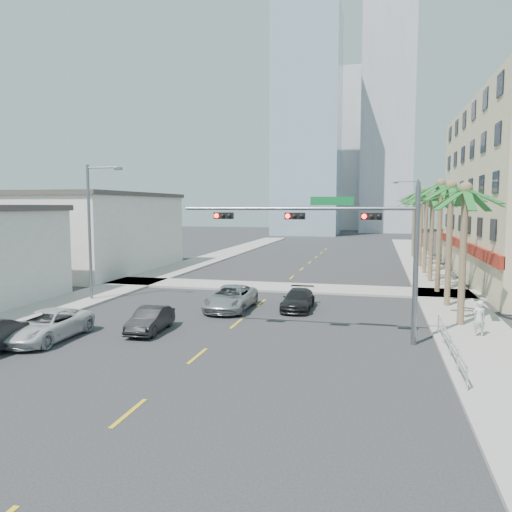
{
  "coord_description": "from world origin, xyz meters",
  "views": [
    {
      "loc": [
        7.26,
        -15.37,
        6.32
      ],
      "look_at": [
        0.64,
        11.89,
        3.5
      ],
      "focal_mm": 35.0,
      "sensor_mm": 36.0,
      "label": 1
    }
  ],
  "objects_px": {
    "traffic_signal_mast": "(344,233)",
    "car_parked_far": "(47,325)",
    "car_lane_left": "(150,320)",
    "pedestrian": "(479,318)",
    "car_lane_right": "(298,300)",
    "car_lane_center": "(231,298)"
  },
  "relations": [
    {
      "from": "car_parked_far",
      "to": "car_lane_left",
      "type": "height_order",
      "value": "car_parked_far"
    },
    {
      "from": "traffic_signal_mast",
      "to": "car_lane_center",
      "type": "bearing_deg",
      "value": 142.59
    },
    {
      "from": "car_parked_far",
      "to": "pedestrian",
      "type": "height_order",
      "value": "pedestrian"
    },
    {
      "from": "traffic_signal_mast",
      "to": "car_parked_far",
      "type": "distance_m",
      "value": 14.63
    },
    {
      "from": "car_parked_far",
      "to": "pedestrian",
      "type": "xyz_separation_m",
      "value": [
        19.87,
        5.04,
        0.3
      ]
    },
    {
      "from": "traffic_signal_mast",
      "to": "car_parked_far",
      "type": "relative_size",
      "value": 2.2
    },
    {
      "from": "traffic_signal_mast",
      "to": "car_lane_center",
      "type": "height_order",
      "value": "traffic_signal_mast"
    },
    {
      "from": "car_lane_left",
      "to": "car_lane_center",
      "type": "xyz_separation_m",
      "value": [
        2.39,
        6.1,
        0.11
      ]
    },
    {
      "from": "car_lane_left",
      "to": "car_lane_right",
      "type": "height_order",
      "value": "car_lane_left"
    },
    {
      "from": "car_lane_left",
      "to": "traffic_signal_mast",
      "type": "bearing_deg",
      "value": 0.57
    },
    {
      "from": "car_lane_left",
      "to": "pedestrian",
      "type": "xyz_separation_m",
      "value": [
        15.79,
        2.45,
        0.39
      ]
    },
    {
      "from": "car_lane_right",
      "to": "pedestrian",
      "type": "height_order",
      "value": "pedestrian"
    },
    {
      "from": "car_lane_left",
      "to": "car_lane_center",
      "type": "height_order",
      "value": "car_lane_center"
    },
    {
      "from": "car_lane_center",
      "to": "car_parked_far",
      "type": "bearing_deg",
      "value": -126.95
    },
    {
      "from": "traffic_signal_mast",
      "to": "car_parked_far",
      "type": "bearing_deg",
      "value": -166.57
    },
    {
      "from": "car_lane_right",
      "to": "car_parked_far",
      "type": "bearing_deg",
      "value": -137.63
    },
    {
      "from": "car_lane_center",
      "to": "car_lane_right",
      "type": "height_order",
      "value": "car_lane_center"
    },
    {
      "from": "traffic_signal_mast",
      "to": "pedestrian",
      "type": "xyz_separation_m",
      "value": [
        6.28,
        1.8,
        -4.05
      ]
    },
    {
      "from": "car_lane_left",
      "to": "pedestrian",
      "type": "distance_m",
      "value": 15.99
    },
    {
      "from": "car_lane_left",
      "to": "car_lane_center",
      "type": "distance_m",
      "value": 6.55
    },
    {
      "from": "car_lane_right",
      "to": "car_lane_center",
      "type": "bearing_deg",
      "value": -165.93
    },
    {
      "from": "traffic_signal_mast",
      "to": "car_lane_left",
      "type": "xyz_separation_m",
      "value": [
        -9.51,
        -0.66,
        -4.44
      ]
    }
  ]
}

